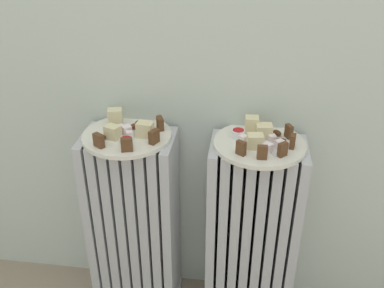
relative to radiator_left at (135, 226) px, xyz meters
The scene contains 36 objects.
radiator_left is the anchor object (origin of this frame).
radiator_right 0.38m from the radiator_left, ahead, with size 0.28×0.18×0.66m.
plate_left 0.34m from the radiator_left, 45.00° to the right, with size 0.26×0.26×0.01m, color silver.
plate_right 0.51m from the radiator_left, ahead, with size 0.26×0.26×0.01m, color silver.
dark_cake_slice_left_0 0.38m from the radiator_left, 123.17° to the right, with size 0.03×0.02×0.04m, color #56351E.
dark_cake_slice_left_1 0.38m from the radiator_left, 74.08° to the right, with size 0.03×0.02×0.04m, color #56351E.
dark_cake_slice_left_2 0.38m from the radiator_left, 24.99° to the right, with size 0.03×0.02×0.04m, color #56351E.
dark_cake_slice_left_3 0.38m from the radiator_left, 24.10° to the left, with size 0.03×0.02×0.04m, color #56351E.
marble_cake_slice_left_0 0.38m from the radiator_left, 132.71° to the left, with size 0.04×0.03×0.05m, color beige.
marble_cake_slice_left_1 0.37m from the radiator_left, 136.58° to the right, with size 0.04×0.03×0.04m, color beige.
marble_cake_slice_left_2 0.37m from the radiator_left, ahead, with size 0.05×0.03×0.04m, color beige.
turkish_delight_left_0 0.35m from the radiator_left, 55.65° to the right, with size 0.02×0.02×0.02m, color white.
turkish_delight_left_1 0.36m from the radiator_left, 132.25° to the right, with size 0.03×0.03×0.03m, color white.
turkish_delight_left_2 0.36m from the radiator_left, 28.95° to the left, with size 0.02×0.02×0.02m, color white.
turkish_delight_left_3 0.35m from the radiator_left, 146.92° to the left, with size 0.02×0.02×0.02m, color white.
medjool_date_left_0 0.36m from the radiator_left, 67.69° to the left, with size 0.03×0.02×0.02m, color #4C2814.
medjool_date_left_1 0.35m from the radiator_left, 67.48° to the left, with size 0.02×0.02×0.02m, color #4C2814.
medjool_date_left_2 0.36m from the radiator_left, 141.07° to the right, with size 0.03×0.02×0.02m, color #4C2814.
medjool_date_left_3 0.35m from the radiator_left, behind, with size 0.03×0.02×0.02m, color #4C2814.
jam_bowl_left 0.36m from the radiator_left, 75.40° to the right, with size 0.04×0.04×0.02m.
dark_cake_slice_right_0 0.50m from the radiator_left, 12.57° to the right, with size 0.03×0.01×0.04m, color #56351E.
dark_cake_slice_right_1 0.54m from the radiator_left, 12.99° to the right, with size 0.03×0.01×0.04m, color #56351E.
dark_cake_slice_right_2 0.58m from the radiator_left, ahead, with size 0.03×0.01×0.04m, color #56351E.
dark_cake_slice_right_3 0.60m from the radiator_left, ahead, with size 0.03×0.01×0.04m, color #56351E.
dark_cake_slice_right_4 0.59m from the radiator_left, ahead, with size 0.03×0.01×0.04m, color #56351E.
marble_cake_slice_right_0 0.52m from the radiator_left, ahead, with size 0.04×0.03×0.04m, color beige.
marble_cake_slice_right_1 0.52m from the radiator_left, ahead, with size 0.04×0.04×0.05m, color beige.
marble_cake_slice_right_2 0.54m from the radiator_left, ahead, with size 0.04×0.04×0.04m, color beige.
turkish_delight_right_0 0.54m from the radiator_left, ahead, with size 0.02×0.02×0.02m, color white.
turkish_delight_right_1 0.49m from the radiator_left, ahead, with size 0.02×0.02×0.02m, color white.
turkish_delight_right_2 0.55m from the radiator_left, ahead, with size 0.02×0.02×0.02m, color white.
turkish_delight_right_3 0.56m from the radiator_left, ahead, with size 0.02×0.02×0.02m, color white.
medjool_date_right_0 0.56m from the radiator_left, ahead, with size 0.03×0.02×0.01m, color #4C2814.
medjool_date_right_1 0.56m from the radiator_left, ahead, with size 0.03×0.02×0.02m, color #4C2814.
jam_bowl_right 0.48m from the radiator_left, ahead, with size 0.04×0.04×0.02m.
fork 0.53m from the radiator_left, ahead, with size 0.05×0.10×0.00m.
Camera 1 is at (0.14, -0.79, 1.26)m, focal length 40.39 mm.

